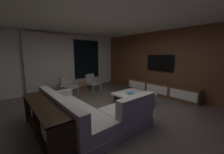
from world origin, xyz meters
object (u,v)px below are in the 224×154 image
object	(u,v)px
accent_chair_near_window	(92,81)
coffee_table	(134,98)
mounted_tv	(160,63)
console_table_behind_couch	(44,119)
book_stack_on_coffee_table	(130,93)
accent_chair_by_curtain	(68,85)
sectional_couch	(87,114)
side_stool	(81,85)
media_console	(160,89)

from	to	relation	value
accent_chair_near_window	coffee_table	bearing A→B (deg)	-85.74
mounted_tv	console_table_behind_couch	world-z (taller)	mounted_tv
book_stack_on_coffee_table	accent_chair_by_curtain	world-z (taller)	accent_chair_by_curtain
mounted_tv	book_stack_on_coffee_table	bearing A→B (deg)	-178.35
sectional_couch	book_stack_on_coffee_table	world-z (taller)	sectional_couch
coffee_table	side_stool	xyz separation A→B (m)	(-0.77, 2.42, 0.19)
side_stool	sectional_couch	bearing A→B (deg)	-115.14
book_stack_on_coffee_table	console_table_behind_couch	size ratio (longest dim) A/B	0.12
coffee_table	side_stool	size ratio (longest dim) A/B	2.52
accent_chair_by_curtain	console_table_behind_couch	distance (m)	3.01
sectional_couch	coffee_table	distance (m)	2.03
accent_chair_by_curtain	mounted_tv	size ratio (longest dim) A/B	0.64
console_table_behind_couch	media_console	bearing A→B (deg)	0.22
sectional_couch	book_stack_on_coffee_table	size ratio (longest dim) A/B	9.97
accent_chair_by_curtain	mounted_tv	bearing A→B (deg)	-36.87
coffee_table	accent_chair_near_window	distance (m)	2.48
accent_chair_by_curtain	mounted_tv	distance (m)	4.04
accent_chair_by_curtain	sectional_couch	bearing A→B (deg)	-103.53
accent_chair_near_window	media_console	xyz separation A→B (m)	(1.78, -2.55, -0.18)
coffee_table	mounted_tv	distance (m)	2.13
sectional_couch	book_stack_on_coffee_table	xyz separation A→B (m)	(1.84, 0.29, 0.10)
accent_chair_by_curtain	book_stack_on_coffee_table	bearing A→B (deg)	-63.76
media_console	mounted_tv	bearing A→B (deg)	47.55
sectional_couch	coffee_table	world-z (taller)	sectional_couch
accent_chair_near_window	media_console	distance (m)	3.11
accent_chair_near_window	sectional_couch	bearing A→B (deg)	-124.26
book_stack_on_coffee_table	mounted_tv	xyz separation A→B (m)	(1.96, 0.06, 0.96)
coffee_table	media_console	world-z (taller)	media_console
coffee_table	media_console	size ratio (longest dim) A/B	0.37
coffee_table	mounted_tv	bearing A→B (deg)	3.49
console_table_behind_couch	accent_chair_by_curtain	bearing A→B (deg)	58.73
coffee_table	accent_chair_near_window	world-z (taller)	accent_chair_near_window
accent_chair_by_curtain	console_table_behind_couch	bearing A→B (deg)	-121.27
coffee_table	accent_chair_by_curtain	size ratio (longest dim) A/B	1.49
media_console	console_table_behind_couch	size ratio (longest dim) A/B	1.48
media_console	console_table_behind_couch	world-z (taller)	console_table_behind_couch
book_stack_on_coffee_table	media_console	bearing A→B (deg)	-4.56
book_stack_on_coffee_table	media_console	size ratio (longest dim) A/B	0.08
accent_chair_by_curtain	side_stool	bearing A→B (deg)	-4.69
coffee_table	book_stack_on_coffee_table	bearing A→B (deg)	163.51
book_stack_on_coffee_table	accent_chair_by_curtain	bearing A→B (deg)	116.24
accent_chair_by_curtain	side_stool	size ratio (longest dim) A/B	1.70
coffee_table	accent_chair_by_curtain	bearing A→B (deg)	118.97
accent_chair_near_window	side_stool	size ratio (longest dim) A/B	1.70
book_stack_on_coffee_table	accent_chair_by_curtain	distance (m)	2.69
console_table_behind_couch	sectional_couch	bearing A→B (deg)	-8.05
book_stack_on_coffee_table	mounted_tv	world-z (taller)	mounted_tv
media_console	mounted_tv	xyz separation A→B (m)	(0.18, 0.20, 1.10)
accent_chair_by_curtain	console_table_behind_couch	size ratio (longest dim) A/B	0.37
accent_chair_by_curtain	side_stool	distance (m)	0.60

